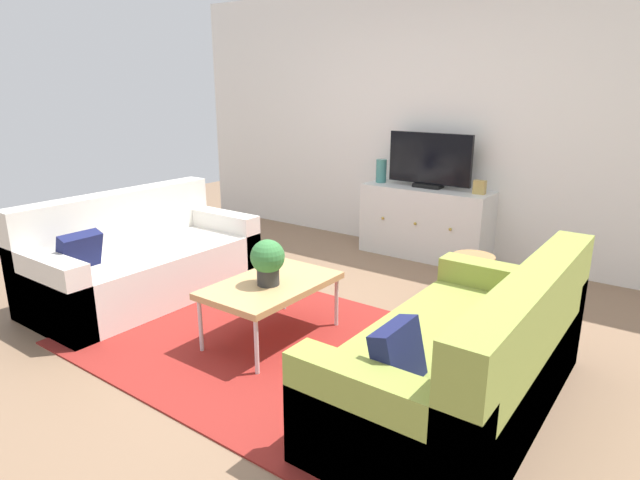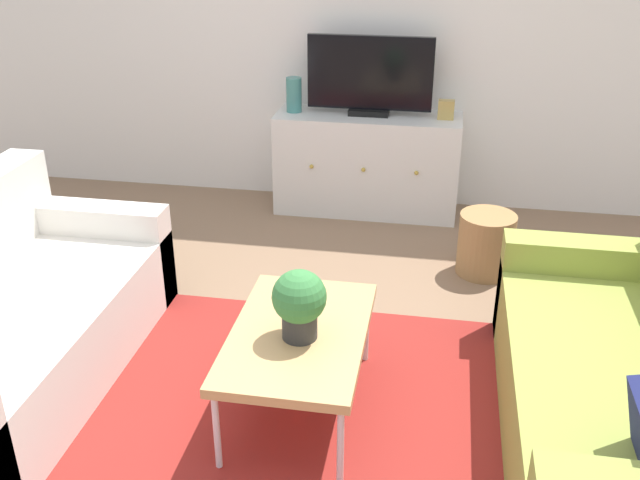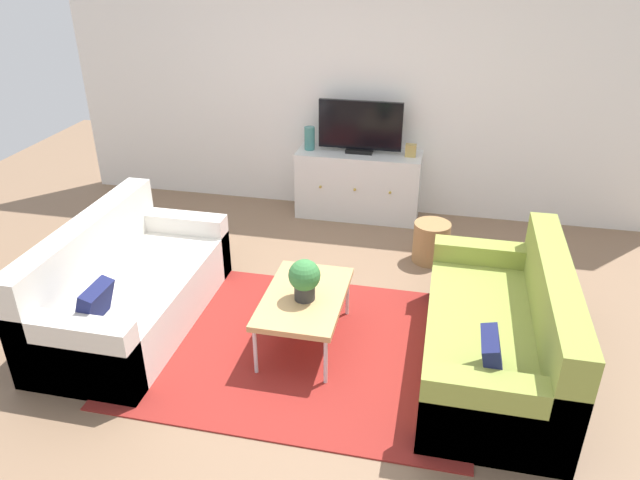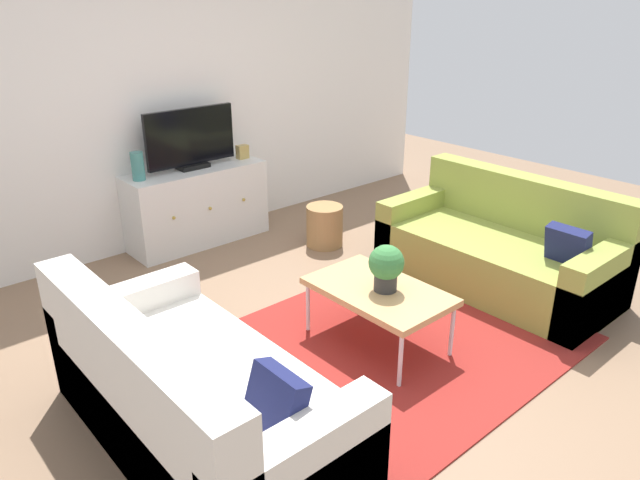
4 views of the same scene
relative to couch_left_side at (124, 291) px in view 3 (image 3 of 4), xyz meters
The scene contains 12 objects.
ground_plane 1.47m from the couch_left_side, ahead, with size 10.00×10.00×0.00m, color #84664C.
wall_back 3.20m from the couch_left_side, 61.52° to the left, with size 6.40×0.12×2.70m, color white.
area_rug 1.47m from the couch_left_side, ahead, with size 2.50×1.90×0.01m, color maroon.
couch_left_side is the anchor object (origin of this frame).
couch_right_side 2.88m from the couch_left_side, ahead, with size 0.90×1.82×0.85m.
coffee_table 1.45m from the couch_left_side, ahead, with size 0.58×0.93×0.42m.
potted_plant 1.50m from the couch_left_side, ahead, with size 0.23×0.23×0.31m.
tv_console 2.80m from the couch_left_side, 58.19° to the left, with size 1.31×0.47×0.72m.
flat_screen_tv 2.90m from the couch_left_side, 58.41° to the left, with size 0.87×0.16×0.54m.
glass_vase 2.61m from the couch_left_side, 68.41° to the left, with size 0.11×0.11×0.24m, color teal.
mantel_clock 3.15m from the couch_left_side, 49.81° to the left, with size 0.11×0.07×0.13m, color tan.
wicker_basket 2.76m from the couch_left_side, 33.41° to the left, with size 0.34×0.34×0.38m, color #9E7547.
Camera 3 is at (0.90, -3.63, 2.77)m, focal length 33.43 mm.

